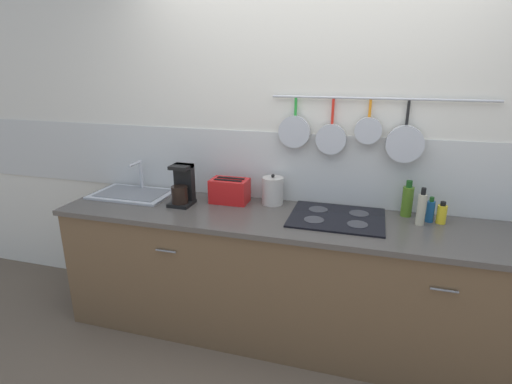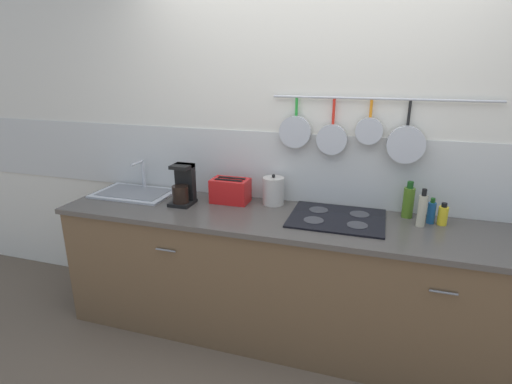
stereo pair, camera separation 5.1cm
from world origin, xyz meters
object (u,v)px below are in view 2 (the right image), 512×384
(kettle, at_px, (273,191))
(bottle_vinegar, at_px, (431,212))
(toaster, at_px, (230,191))
(bottle_dish_soap, at_px, (422,210))
(coffee_maker, at_px, (183,187))
(bottle_cooking_wine, at_px, (443,215))
(bottle_hot_sauce, at_px, (408,202))

(kettle, relative_size, bottle_vinegar, 1.33)
(toaster, bearing_deg, bottle_dish_soap, -2.92)
(kettle, distance_m, bottle_dish_soap, 0.98)
(coffee_maker, relative_size, toaster, 1.01)
(toaster, relative_size, bottle_vinegar, 1.73)
(coffee_maker, distance_m, bottle_cooking_wine, 1.71)
(coffee_maker, xyz_separation_m, bottle_dish_soap, (1.58, 0.07, -0.01))
(bottle_hot_sauce, distance_m, bottle_dish_soap, 0.15)
(bottle_dish_soap, bearing_deg, bottle_vinegar, 47.58)
(toaster, height_order, bottle_vinegar, toaster)
(bottle_hot_sauce, bearing_deg, toaster, -176.70)
(toaster, relative_size, bottle_dish_soap, 1.19)
(toaster, bearing_deg, kettle, 9.98)
(bottle_hot_sauce, bearing_deg, kettle, -178.99)
(toaster, distance_m, bottle_dish_soap, 1.27)
(coffee_maker, relative_size, bottle_hot_sauce, 1.19)
(coffee_maker, height_order, kettle, coffee_maker)
(kettle, height_order, bottle_hot_sauce, bottle_hot_sauce)
(kettle, relative_size, bottle_dish_soap, 0.91)
(toaster, xyz_separation_m, kettle, (0.30, 0.05, 0.01))
(kettle, xyz_separation_m, bottle_vinegar, (1.03, -0.05, -0.02))
(toaster, height_order, kettle, kettle)
(toaster, xyz_separation_m, bottle_vinegar, (1.34, 0.00, -0.01))
(coffee_maker, relative_size, bottle_dish_soap, 1.20)
(bottle_hot_sauce, xyz_separation_m, bottle_cooking_wine, (0.20, -0.07, -0.04))
(coffee_maker, bearing_deg, bottle_vinegar, 4.67)
(bottle_dish_soap, relative_size, bottle_cooking_wine, 1.68)
(bottle_vinegar, bearing_deg, bottle_dish_soap, -132.42)
(coffee_maker, height_order, bottle_vinegar, coffee_maker)
(kettle, distance_m, bottle_cooking_wine, 1.10)
(kettle, relative_size, bottle_hot_sauce, 0.91)
(bottle_cooking_wine, bearing_deg, bottle_vinegar, 175.47)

